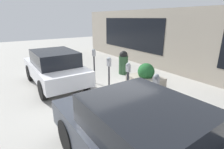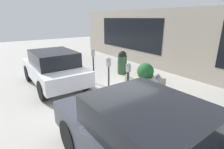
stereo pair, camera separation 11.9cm
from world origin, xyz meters
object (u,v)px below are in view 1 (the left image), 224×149
at_px(parked_car_middle, 55,67).
at_px(planter_box, 146,78).
at_px(trash_bin, 123,62).
at_px(parking_meter_nearest, 155,88).
at_px(parking_meter_second, 128,79).
at_px(parking_meter_middle, 109,68).
at_px(parked_car_front, 138,135).
at_px(parking_meter_fourth, 94,61).

bearing_deg(parked_car_middle, planter_box, -127.72).
bearing_deg(parked_car_middle, trash_bin, -96.52).
distance_m(parking_meter_nearest, parked_car_middle, 4.53).
relative_size(parking_meter_nearest, trash_bin, 1.13).
height_order(parking_meter_second, planter_box, parking_meter_second).
xyz_separation_m(parking_meter_middle, parked_car_middle, (1.99, 1.46, -0.21)).
bearing_deg(planter_box, trash_bin, -9.79).
height_order(parking_meter_second, trash_bin, parking_meter_second).
bearing_deg(parking_meter_nearest, planter_box, -39.03).
height_order(parking_meter_middle, parked_car_front, parked_car_front).
bearing_deg(parking_meter_middle, parking_meter_second, -178.68).
bearing_deg(parked_car_front, parking_meter_middle, -25.82).
bearing_deg(parked_car_front, parking_meter_second, -35.89).
distance_m(parking_meter_second, parking_meter_middle, 1.11).
distance_m(parking_meter_second, parking_meter_fourth, 2.30).
height_order(planter_box, parked_car_middle, parked_car_middle).
relative_size(parking_meter_nearest, parking_meter_fourth, 0.88).
xyz_separation_m(parking_meter_second, parked_car_front, (-2.28, 1.60, -0.08)).
xyz_separation_m(parking_meter_middle, parking_meter_fourth, (1.20, -0.02, 0.02)).
xyz_separation_m(parking_meter_fourth, trash_bin, (0.40, -1.91, -0.42)).
height_order(parking_meter_nearest, parked_car_middle, parked_car_middle).
height_order(parked_car_front, trash_bin, parked_car_front).
height_order(parking_meter_second, parking_meter_fourth, parking_meter_fourth).
bearing_deg(parked_car_middle, parking_meter_second, -154.25).
bearing_deg(parked_car_middle, parking_meter_nearest, -160.58).
height_order(parking_meter_fourth, parked_car_front, parking_meter_fourth).
relative_size(parking_meter_second, parking_meter_fourth, 0.92).
bearing_deg(trash_bin, planter_box, 170.21).
distance_m(parking_meter_middle, planter_box, 1.75).
relative_size(parking_meter_nearest, parking_meter_middle, 0.96).
bearing_deg(parking_meter_second, parking_meter_nearest, -179.18).
bearing_deg(parking_meter_second, planter_box, -65.17).
height_order(parking_meter_second, parked_car_middle, parked_car_middle).
xyz_separation_m(parking_meter_nearest, parking_meter_second, (1.19, 0.02, -0.08)).
bearing_deg(trash_bin, parking_meter_middle, 129.64).
bearing_deg(planter_box, parking_meter_middle, 76.76).
distance_m(planter_box, parked_car_front, 4.38).
relative_size(parking_meter_nearest, parked_car_middle, 0.34).
bearing_deg(parking_meter_nearest, parking_meter_second, 0.82).
relative_size(planter_box, parked_car_middle, 0.34).
relative_size(parking_meter_second, trash_bin, 1.19).
distance_m(parking_meter_nearest, parking_meter_second, 1.19).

